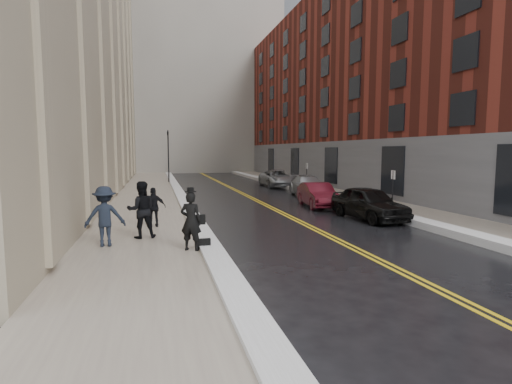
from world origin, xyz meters
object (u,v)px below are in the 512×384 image
pedestrian_a (141,210)px  pedestrian_c (154,207)px  car_maroon (318,195)px  pedestrian_b (105,216)px  car_black (369,203)px  car_silver_far (278,178)px  pedestrian_main (191,221)px  car_silver_near (308,186)px

pedestrian_a → pedestrian_c: size_ratio=1.26×
car_maroon → pedestrian_c: pedestrian_c is taller
pedestrian_b → pedestrian_c: bearing=-120.0°
car_black → car_silver_far: car_black is taller
car_silver_far → car_black: bearing=-91.9°
pedestrian_a → pedestrian_c: (0.42, 2.04, -0.21)m
car_black → pedestrian_c: (-9.79, -0.26, 0.17)m
car_black → pedestrian_a: bearing=-172.6°
car_black → pedestrian_main: (-8.67, -4.50, 0.29)m
car_silver_near → car_maroon: bearing=-98.8°
car_maroon → car_silver_far: size_ratio=0.77×
pedestrian_main → car_black: bearing=-127.7°
car_black → car_maroon: size_ratio=1.08×
car_maroon → pedestrian_b: pedestrian_b is taller
car_silver_far → pedestrian_main: 23.94m
car_silver_near → pedestrian_main: (-9.47, -14.25, 0.34)m
pedestrian_a → pedestrian_c: 2.09m
pedestrian_main → pedestrian_a: size_ratio=0.91×
car_black → pedestrian_b: 11.77m
car_maroon → pedestrian_a: size_ratio=2.09×
car_silver_near → pedestrian_c: (-10.59, -10.01, 0.23)m
pedestrian_a → car_black: bearing=-174.1°
pedestrian_a → pedestrian_main: bearing=118.2°
pedestrian_main → pedestrian_b: size_ratio=0.94×
car_black → car_silver_near: size_ratio=0.92×
car_silver_near → pedestrian_a: (-11.01, -12.05, 0.44)m
car_silver_far → pedestrian_b: 24.05m
car_black → pedestrian_main: 9.77m
pedestrian_b → pedestrian_c: (1.52, 3.01, -0.17)m
car_maroon → pedestrian_main: (-8.00, -9.03, 0.37)m
car_maroon → car_silver_far: 13.00m
car_silver_near → car_silver_far: 7.68m
pedestrian_a → pedestrian_b: size_ratio=1.03×
car_silver_near → pedestrian_b: (-12.11, -13.02, 0.40)m
car_silver_near → pedestrian_main: 17.11m
pedestrian_a → pedestrian_b: bearing=34.7°
car_black → pedestrian_c: size_ratio=2.85×
car_maroon → pedestrian_b: 13.20m
car_maroon → car_black: bearing=-75.7°
car_black → car_maroon: 4.58m
car_maroon → pedestrian_b: (-10.64, -7.79, 0.43)m
car_silver_near → car_silver_far: car_silver_far is taller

